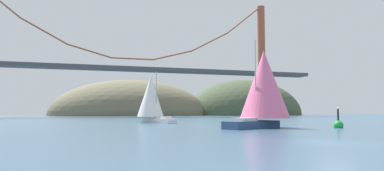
# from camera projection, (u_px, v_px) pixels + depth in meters

# --- Properties ---
(ground_plane) EXTENTS (360.00, 360.00, 0.00)m
(ground_plane) POSITION_uv_depth(u_px,v_px,m) (335.00, 143.00, 20.82)
(ground_plane) COLOR #385670
(headland_center) EXTENTS (69.82, 44.00, 31.50)m
(headland_center) POSITION_uv_depth(u_px,v_px,m) (131.00, 116.00, 150.78)
(headland_center) COLOR #6B664C
(headland_center) RESTS_ON ground_plane
(headland_right) EXTENTS (58.06, 44.00, 34.55)m
(headland_right) POSITION_uv_depth(u_px,v_px,m) (244.00, 115.00, 167.17)
(headland_right) COLOR #425138
(headland_right) RESTS_ON ground_plane
(suspension_bridge) EXTENTS (131.45, 6.00, 41.45)m
(suspension_bridge) POSITION_uv_depth(u_px,v_px,m) (133.00, 63.00, 112.57)
(suspension_bridge) COLOR brown
(suspension_bridge) RESTS_ON ground_plane
(sailboat_pink_spinnaker) EXTENTS (9.96, 7.64, 10.11)m
(sailboat_pink_spinnaker) POSITION_uv_depth(u_px,v_px,m) (263.00, 86.00, 39.87)
(sailboat_pink_spinnaker) COLOR navy
(sailboat_pink_spinnaker) RESTS_ON ground_plane
(sailboat_white_mainsail) EXTENTS (6.39, 8.32, 8.52)m
(sailboat_white_mainsail) POSITION_uv_depth(u_px,v_px,m) (151.00, 98.00, 57.20)
(sailboat_white_mainsail) COLOR white
(sailboat_white_mainsail) RESTS_ON ground_plane
(channel_buoy) EXTENTS (1.10, 1.10, 2.64)m
(channel_buoy) POSITION_uv_depth(u_px,v_px,m) (338.00, 125.00, 39.37)
(channel_buoy) COLOR green
(channel_buoy) RESTS_ON ground_plane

